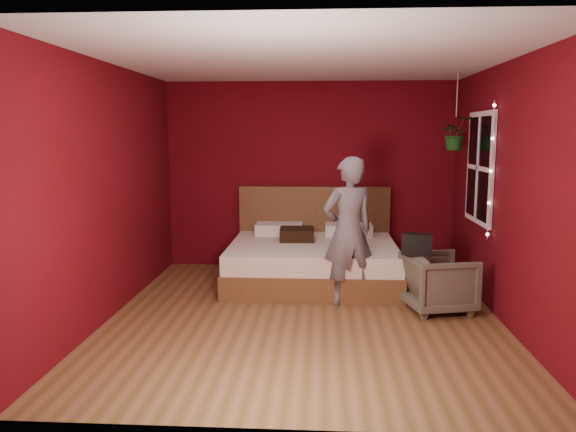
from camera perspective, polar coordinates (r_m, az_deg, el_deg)
The scene contains 10 objects.
floor at distance 5.93m, azimuth 1.64°, elevation -10.18°, with size 4.50×4.50×0.00m, color brown.
room_walls at distance 5.63m, azimuth 1.71°, elevation 6.24°, with size 4.04×4.54×2.62m.
window at distance 6.77m, azimuth 18.87°, elevation 4.65°, with size 0.05×0.97×1.27m.
fairy_lights at distance 6.26m, azimuth 19.91°, elevation 4.33°, with size 0.04×0.04×1.45m.
bed at distance 7.21m, azimuth 2.56°, elevation -4.35°, with size 2.10×1.78×1.15m.
person at distance 6.22m, azimuth 6.13°, elevation -1.54°, with size 0.60×0.39×1.64m, color slate.
armchair at distance 6.24m, azimuth 15.04°, elevation -6.56°, with size 0.66×0.68×0.62m, color #656650.
handbag at distance 6.09m, azimuth 12.98°, elevation -2.80°, with size 0.32×0.16×0.23m, color black.
throw_pillow at distance 7.23m, azimuth 0.90°, elevation -1.86°, with size 0.43×0.43×0.15m, color black.
hanging_plant at distance 7.11m, azimuth 16.65°, elevation 8.04°, with size 0.41×0.37×0.91m.
Camera 1 is at (0.18, -5.62, 1.90)m, focal length 35.00 mm.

